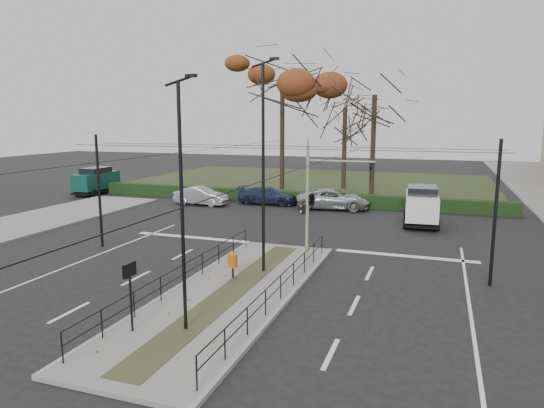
{
  "coord_description": "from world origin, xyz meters",
  "views": [
    {
      "loc": [
        7.4,
        -18.95,
        6.69
      ],
      "look_at": [
        -1.54,
        6.71,
        2.01
      ],
      "focal_mm": 32.0,
      "sensor_mm": 36.0,
      "label": 1
    }
  ],
  "objects_px": {
    "parked_car_fourth": "(334,199)",
    "white_van": "(422,205)",
    "traffic_light": "(313,197)",
    "parked_car_third": "(268,195)",
    "streetlamp_median_near": "(182,205)",
    "rust_tree": "(282,75)",
    "green_van": "(96,180)",
    "bare_tree_center": "(345,114)",
    "parked_car_second": "(201,196)",
    "info_panel": "(130,278)",
    "streetlamp_median_far": "(264,166)",
    "litter_bin": "(233,261)"
  },
  "relations": [
    {
      "from": "parked_car_fourth",
      "to": "white_van",
      "type": "relative_size",
      "value": 1.14
    },
    {
      "from": "traffic_light",
      "to": "parked_car_third",
      "type": "xyz_separation_m",
      "value": [
        -7.49,
        14.45,
        -2.4
      ]
    },
    {
      "from": "streetlamp_median_near",
      "to": "rust_tree",
      "type": "height_order",
      "value": "rust_tree"
    },
    {
      "from": "green_van",
      "to": "bare_tree_center",
      "type": "height_order",
      "value": "bare_tree_center"
    },
    {
      "from": "parked_car_second",
      "to": "bare_tree_center",
      "type": "xyz_separation_m",
      "value": [
        9.03,
        12.88,
        6.64
      ]
    },
    {
      "from": "parked_car_fourth",
      "to": "bare_tree_center",
      "type": "bearing_deg",
      "value": 0.36
    },
    {
      "from": "info_panel",
      "to": "streetlamp_median_far",
      "type": "distance_m",
      "value": 7.95
    },
    {
      "from": "parked_car_second",
      "to": "rust_tree",
      "type": "xyz_separation_m",
      "value": [
        3.43,
        10.43,
        10.26
      ]
    },
    {
      "from": "info_panel",
      "to": "parked_car_fourth",
      "type": "distance_m",
      "value": 24.05
    },
    {
      "from": "traffic_light",
      "to": "white_van",
      "type": "bearing_deg",
      "value": 66.08
    },
    {
      "from": "streetlamp_median_far",
      "to": "parked_car_fourth",
      "type": "xyz_separation_m",
      "value": [
        -0.47,
        16.8,
        -4.0
      ]
    },
    {
      "from": "traffic_light",
      "to": "bare_tree_center",
      "type": "relative_size",
      "value": 0.49
    },
    {
      "from": "white_van",
      "to": "green_van",
      "type": "height_order",
      "value": "white_van"
    },
    {
      "from": "streetlamp_median_near",
      "to": "green_van",
      "type": "height_order",
      "value": "streetlamp_median_near"
    },
    {
      "from": "traffic_light",
      "to": "rust_tree",
      "type": "height_order",
      "value": "rust_tree"
    },
    {
      "from": "info_panel",
      "to": "parked_car_third",
      "type": "relative_size",
      "value": 0.46
    },
    {
      "from": "bare_tree_center",
      "to": "green_van",
      "type": "bearing_deg",
      "value": -152.72
    },
    {
      "from": "rust_tree",
      "to": "litter_bin",
      "type": "bearing_deg",
      "value": -76.27
    },
    {
      "from": "streetlamp_median_near",
      "to": "parked_car_fourth",
      "type": "height_order",
      "value": "streetlamp_median_near"
    },
    {
      "from": "traffic_light",
      "to": "streetlamp_median_near",
      "type": "distance_m",
      "value": 9.48
    },
    {
      "from": "info_panel",
      "to": "parked_car_fourth",
      "type": "bearing_deg",
      "value": 86.84
    },
    {
      "from": "streetlamp_median_near",
      "to": "parked_car_fourth",
      "type": "bearing_deg",
      "value": 90.54
    },
    {
      "from": "info_panel",
      "to": "litter_bin",
      "type": "bearing_deg",
      "value": 81.35
    },
    {
      "from": "green_van",
      "to": "bare_tree_center",
      "type": "distance_m",
      "value": 24.28
    },
    {
      "from": "parked_car_fourth",
      "to": "parked_car_second",
      "type": "bearing_deg",
      "value": 92.55
    },
    {
      "from": "rust_tree",
      "to": "white_van",
      "type": "bearing_deg",
      "value": -42.43
    },
    {
      "from": "parked_car_second",
      "to": "parked_car_third",
      "type": "distance_m",
      "value": 5.35
    },
    {
      "from": "parked_car_second",
      "to": "parked_car_fourth",
      "type": "height_order",
      "value": "parked_car_fourth"
    },
    {
      "from": "rust_tree",
      "to": "bare_tree_center",
      "type": "height_order",
      "value": "rust_tree"
    },
    {
      "from": "traffic_light",
      "to": "streetlamp_median_far",
      "type": "height_order",
      "value": "streetlamp_median_far"
    },
    {
      "from": "parked_car_second",
      "to": "rust_tree",
      "type": "height_order",
      "value": "rust_tree"
    },
    {
      "from": "litter_bin",
      "to": "rust_tree",
      "type": "distance_m",
      "value": 29.43
    },
    {
      "from": "parked_car_second",
      "to": "white_van",
      "type": "relative_size",
      "value": 0.89
    },
    {
      "from": "info_panel",
      "to": "rust_tree",
      "type": "height_order",
      "value": "rust_tree"
    },
    {
      "from": "green_van",
      "to": "rust_tree",
      "type": "height_order",
      "value": "rust_tree"
    },
    {
      "from": "traffic_light",
      "to": "litter_bin",
      "type": "height_order",
      "value": "traffic_light"
    },
    {
      "from": "white_van",
      "to": "rust_tree",
      "type": "height_order",
      "value": "rust_tree"
    },
    {
      "from": "white_van",
      "to": "bare_tree_center",
      "type": "bearing_deg",
      "value": 118.22
    },
    {
      "from": "info_panel",
      "to": "parked_car_third",
      "type": "bearing_deg",
      "value": 99.74
    },
    {
      "from": "litter_bin",
      "to": "streetlamp_median_far",
      "type": "xyz_separation_m",
      "value": [
        0.91,
        1.34,
        3.89
      ]
    },
    {
      "from": "streetlamp_median_far",
      "to": "green_van",
      "type": "relative_size",
      "value": 1.85
    },
    {
      "from": "parked_car_second",
      "to": "parked_car_fourth",
      "type": "xyz_separation_m",
      "value": [
        10.43,
        1.71,
        0.05
      ]
    },
    {
      "from": "streetlamp_median_near",
      "to": "bare_tree_center",
      "type": "distance_m",
      "value": 34.66
    },
    {
      "from": "litter_bin",
      "to": "rust_tree",
      "type": "bearing_deg",
      "value": 103.73
    },
    {
      "from": "rust_tree",
      "to": "parked_car_fourth",
      "type": "bearing_deg",
      "value": -51.25
    },
    {
      "from": "streetlamp_median_far",
      "to": "bare_tree_center",
      "type": "height_order",
      "value": "bare_tree_center"
    },
    {
      "from": "traffic_light",
      "to": "white_van",
      "type": "distance_m",
      "value": 11.48
    },
    {
      "from": "parked_car_third",
      "to": "info_panel",
      "type": "bearing_deg",
      "value": -171.42
    },
    {
      "from": "streetlamp_median_near",
      "to": "bare_tree_center",
      "type": "height_order",
      "value": "bare_tree_center"
    },
    {
      "from": "litter_bin",
      "to": "white_van",
      "type": "height_order",
      "value": "white_van"
    }
  ]
}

